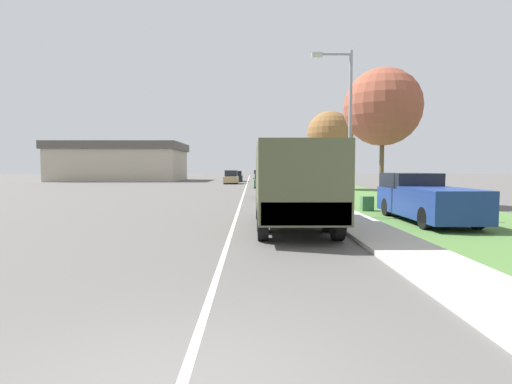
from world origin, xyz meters
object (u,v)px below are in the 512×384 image
(car_nearest_ahead, at_px, (271,188))
(car_farthest_ahead, at_px, (258,175))
(car_third_ahead, at_px, (231,178))
(car_second_ahead, at_px, (262,181))
(lamp_post, at_px, (345,117))
(pickup_truck, at_px, (424,198))
(military_truck, at_px, (293,182))
(car_fourth_ahead, at_px, (236,177))

(car_nearest_ahead, distance_m, car_farthest_ahead, 46.66)
(car_third_ahead, height_order, car_farthest_ahead, car_third_ahead)
(car_second_ahead, relative_size, lamp_post, 0.72)
(pickup_truck, xyz_separation_m, lamp_post, (-2.83, 1.27, 3.27))
(car_nearest_ahead, bearing_deg, car_second_ahead, 91.10)
(car_third_ahead, bearing_deg, pickup_truck, -75.40)
(car_second_ahead, distance_m, car_third_ahead, 10.75)
(military_truck, bearing_deg, car_second_ahead, 90.71)
(car_second_ahead, bearing_deg, pickup_truck, -77.78)
(car_second_ahead, relative_size, pickup_truck, 0.85)
(lamp_post, bearing_deg, car_nearest_ahead, 103.05)
(car_nearest_ahead, height_order, car_third_ahead, car_third_ahead)
(car_fourth_ahead, relative_size, pickup_truck, 0.80)
(car_second_ahead, xyz_separation_m, car_third_ahead, (-3.77, 10.07, 0.05))
(car_farthest_ahead, bearing_deg, car_nearest_ahead, -89.73)
(military_truck, relative_size, car_farthest_ahead, 1.82)
(car_nearest_ahead, height_order, car_farthest_ahead, car_farthest_ahead)
(car_nearest_ahead, xyz_separation_m, car_fourth_ahead, (-3.73, 32.10, 0.07))
(car_nearest_ahead, xyz_separation_m, pickup_truck, (5.39, -12.27, 0.26))
(car_farthest_ahead, xyz_separation_m, lamp_post, (2.77, -57.66, 3.46))
(car_second_ahead, xyz_separation_m, car_farthest_ahead, (0.05, 32.84, -0.00))
(car_second_ahead, relative_size, car_third_ahead, 1.07)
(car_nearest_ahead, xyz_separation_m, car_third_ahead, (-4.03, 23.89, 0.12))
(car_second_ahead, height_order, car_third_ahead, car_third_ahead)
(car_fourth_ahead, xyz_separation_m, car_farthest_ahead, (3.51, 14.55, 0.00))
(military_truck, xyz_separation_m, lamp_post, (2.47, 3.12, 2.57))
(lamp_post, bearing_deg, car_third_ahead, 100.69)
(lamp_post, bearing_deg, pickup_truck, -24.06)
(car_fourth_ahead, bearing_deg, military_truck, -85.29)
(car_second_ahead, distance_m, car_farthest_ahead, 32.84)
(pickup_truck, bearing_deg, car_fourth_ahead, 101.61)
(car_farthest_ahead, bearing_deg, car_second_ahead, -90.08)
(car_nearest_ahead, xyz_separation_m, car_second_ahead, (-0.26, 13.82, 0.07))
(car_fourth_ahead, bearing_deg, car_second_ahead, -79.27)
(pickup_truck, height_order, lamp_post, lamp_post)
(military_truck, height_order, car_third_ahead, military_truck)
(military_truck, bearing_deg, car_farthest_ahead, 90.28)
(car_third_ahead, bearing_deg, car_nearest_ahead, -80.42)
(car_fourth_ahead, distance_m, car_farthest_ahead, 14.97)
(car_third_ahead, relative_size, car_fourth_ahead, 0.99)
(car_nearest_ahead, relative_size, pickup_truck, 0.70)
(car_nearest_ahead, relative_size, car_farthest_ahead, 1.03)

